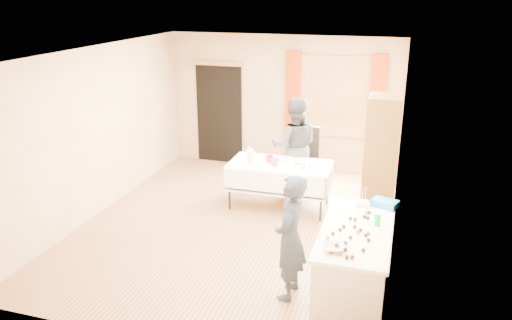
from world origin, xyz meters
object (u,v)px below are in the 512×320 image
(counter, at_px, (354,266))
(chair, at_px, (304,169))
(cabinet, at_px, (381,155))
(party_table, at_px, (279,181))
(woman, at_px, (294,146))
(girl, at_px, (290,238))

(counter, height_order, chair, chair)
(chair, bearing_deg, cabinet, -27.31)
(cabinet, xyz_separation_m, chair, (-1.34, 0.69, -0.62))
(cabinet, distance_m, party_table, 1.66)
(party_table, bearing_deg, woman, 81.82)
(cabinet, bearing_deg, party_table, -168.96)
(counter, height_order, party_table, counter)
(cabinet, height_order, chair, cabinet)
(girl, xyz_separation_m, woman, (-0.65, 3.07, 0.10))
(party_table, distance_m, chair, 1.02)
(party_table, height_order, girl, girl)
(girl, bearing_deg, woman, -166.33)
(cabinet, bearing_deg, woman, 166.05)
(girl, relative_size, woman, 0.88)
(chair, xyz_separation_m, girl, (0.52, -3.39, 0.42))
(counter, bearing_deg, chair, 110.60)
(party_table, height_order, woman, woman)
(cabinet, distance_m, girl, 2.83)
(party_table, distance_m, woman, 0.78)
(party_table, bearing_deg, chair, 77.21)
(counter, relative_size, chair, 1.50)
(party_table, bearing_deg, girl, -73.70)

